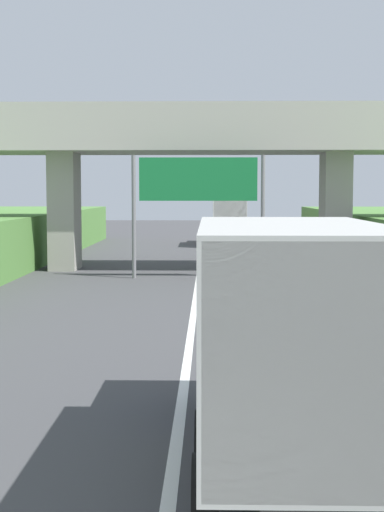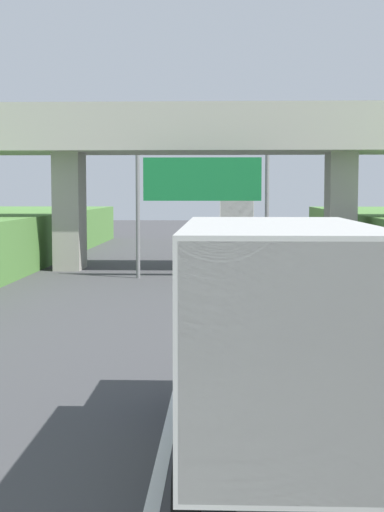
{
  "view_description": "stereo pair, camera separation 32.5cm",
  "coord_description": "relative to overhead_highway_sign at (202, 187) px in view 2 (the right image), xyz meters",
  "views": [
    {
      "loc": [
        0.5,
        -2.66,
        3.84
      ],
      "look_at": [
        0.0,
        19.17,
        2.0
      ],
      "focal_mm": 53.64,
      "sensor_mm": 36.0,
      "label": 1
    },
    {
      "loc": [
        0.82,
        -2.65,
        3.84
      ],
      "look_at": [
        0.0,
        19.17,
        2.0
      ],
      "focal_mm": 53.64,
      "sensor_mm": 36.0,
      "label": 2
    }
  ],
  "objects": [
    {
      "name": "overpass_bridge",
      "position": [
        0.0,
        3.79,
        1.98
      ],
      "size": [
        40.0,
        4.8,
        7.94
      ],
      "color": "#ADA89E",
      "rests_on": "ground"
    },
    {
      "name": "truck_blue",
      "position": [
        1.53,
        -23.3,
        -2.09
      ],
      "size": [
        2.44,
        7.3,
        3.44
      ],
      "color": "black",
      "rests_on": "ground"
    },
    {
      "name": "lane_centre_stripe",
      "position": [
        0.0,
        -3.19,
        -4.02
      ],
      "size": [
        0.2,
        95.78,
        0.01
      ],
      "primitive_type": "cube",
      "color": "white",
      "rests_on": "ground"
    },
    {
      "name": "overhead_highway_sign",
      "position": [
        0.0,
        0.0,
        0.0
      ],
      "size": [
        5.88,
        0.18,
        5.44
      ],
      "color": "slate",
      "rests_on": "ground"
    },
    {
      "name": "truck_orange",
      "position": [
        1.9,
        21.36,
        -2.09
      ],
      "size": [
        2.44,
        7.3,
        3.44
      ],
      "color": "black",
      "rests_on": "ground"
    }
  ]
}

